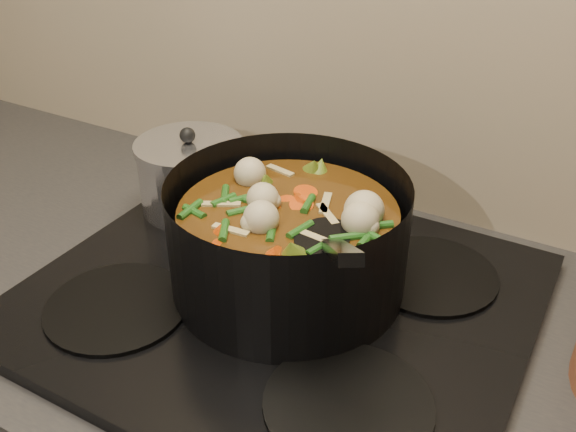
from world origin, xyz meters
The scene contains 3 objects.
stovetop centered at (0.00, 1.93, 0.92)m, with size 0.62×0.54×0.03m.
stockpot centered at (0.00, 1.95, 1.00)m, with size 0.39×0.40×0.22m.
saucepan centered at (-0.23, 2.05, 0.99)m, with size 0.17×0.17×0.14m.
Camera 1 is at (0.34, 1.36, 1.45)m, focal length 40.00 mm.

